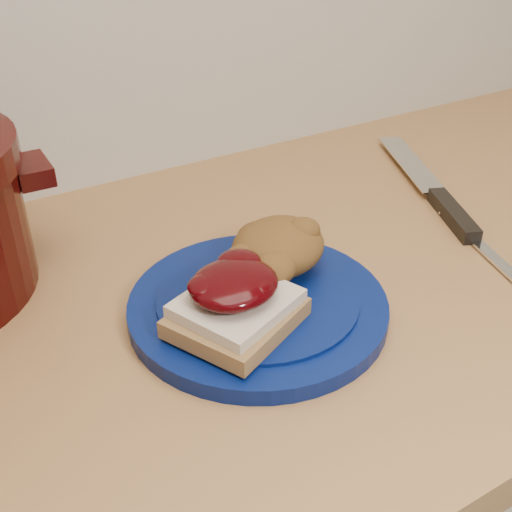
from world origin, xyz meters
TOP-DOWN VIEW (x-y plane):
  - plate at (-0.03, 1.45)m, footprint 0.31×0.31m
  - sandwich at (-0.07, 1.43)m, footprint 0.13×0.12m
  - stuffing_mound at (0.01, 1.48)m, footprint 0.12×0.11m
  - chef_knife at (0.27, 1.53)m, footprint 0.14×0.28m
  - butter_knife at (0.24, 1.42)m, footprint 0.06×0.17m

SIDE VIEW (x-z plane):
  - butter_knife at x=0.24m, z-range 0.90..0.91m
  - plate at x=-0.03m, z-range 0.90..0.92m
  - chef_knife at x=0.27m, z-range 0.90..0.92m
  - sandwich at x=-0.07m, z-range 0.92..0.97m
  - stuffing_mound at x=0.01m, z-range 0.92..0.97m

